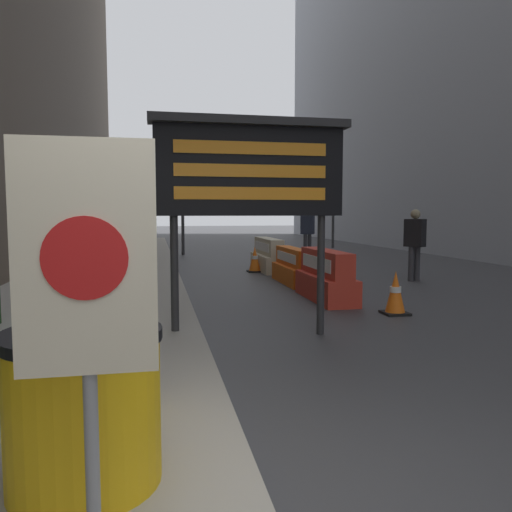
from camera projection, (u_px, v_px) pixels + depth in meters
The scene contains 14 objects.
barrel_drum_foreground at pixel (84, 406), 2.71m from camera, with size 0.85×0.85×0.85m.
barrel_drum_middle at pixel (98, 355), 3.70m from camera, with size 0.85×0.85×0.85m.
warning_sign at pixel (87, 285), 2.02m from camera, with size 0.56×0.08×1.78m.
message_board at pixel (250, 171), 6.29m from camera, with size 2.51×0.36×2.79m.
jersey_barrier_red_striped at pixel (326, 278), 9.26m from camera, with size 0.61×1.96×0.93m.
jersey_barrier_orange_far at pixel (293, 268), 11.45m from camera, with size 0.53×1.96×0.81m.
jersey_barrier_cream at pixel (268, 256), 13.94m from camera, with size 0.60×2.16×0.91m.
traffic_cone_near at pixel (255, 260), 13.65m from camera, with size 0.39×0.39×0.70m.
traffic_cone_mid at pixel (395, 293), 7.94m from camera, with size 0.39×0.39×0.70m.
traffic_cone_far at pixel (273, 261), 13.76m from camera, with size 0.35×0.35×0.62m.
traffic_light_near_curb at pixel (182, 183), 18.96m from camera, with size 0.28×0.45×3.79m.
traffic_light_far_side at pixel (334, 183), 22.77m from camera, with size 0.28×0.45×4.09m.
pedestrian_worker at pixel (308, 229), 18.06m from camera, with size 0.54×0.48×1.76m.
pedestrian_passerby at pixel (415, 239), 11.76m from camera, with size 0.47×0.52×1.70m.
Camera 1 is at (-0.56, -2.31, 1.62)m, focal length 35.00 mm.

